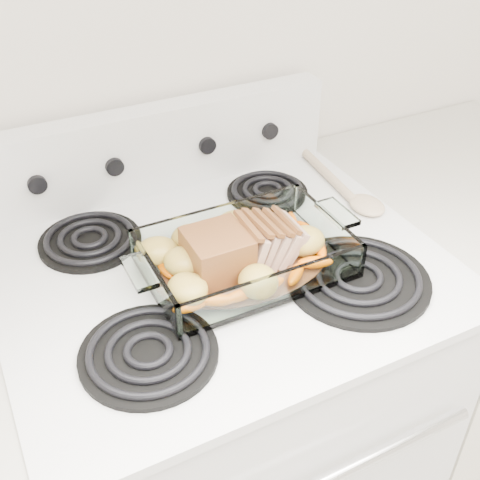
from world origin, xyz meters
name	(u,v)px	position (x,y,z in m)	size (l,w,h in m)	color
electric_range	(222,420)	(0.00, 1.66, 0.48)	(0.78, 0.70, 1.12)	silver
counter_right	(447,330)	(0.67, 1.66, 0.47)	(0.58, 0.68, 0.93)	white
baking_dish	(245,260)	(0.03, 1.61, 0.96)	(0.34, 0.22, 0.07)	white
pork_roast	(235,250)	(0.01, 1.61, 0.99)	(0.21, 0.10, 0.08)	brown
roast_vegetables	(233,243)	(0.03, 1.65, 0.97)	(0.39, 0.21, 0.05)	#F86600
wooden_spoon	(349,191)	(0.34, 1.73, 0.94)	(0.06, 0.30, 0.02)	#D4B691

